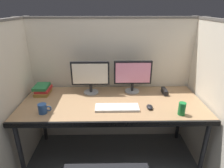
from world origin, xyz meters
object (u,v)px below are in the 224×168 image
at_px(red_stapler, 164,91).
at_px(soda_can, 182,109).
at_px(computer_mouse, 150,107).
at_px(coffee_mug, 43,109).
at_px(book_stack, 43,89).
at_px(monitor_left, 90,75).
at_px(keyboard_main, 117,108).
at_px(desk, 112,106).
at_px(monitor_right, 133,74).

bearing_deg(red_stapler, soda_can, -85.94).
height_order(computer_mouse, coffee_mug, coffee_mug).
bearing_deg(book_stack, red_stapler, -1.17).
bearing_deg(coffee_mug, computer_mouse, 3.89).
distance_m(computer_mouse, soda_can, 0.30).
xyz_separation_m(red_stapler, soda_can, (0.03, -0.46, 0.03)).
bearing_deg(monitor_left, computer_mouse, -32.01).
distance_m(coffee_mug, soda_can, 1.29).
bearing_deg(computer_mouse, keyboard_main, 179.32).
distance_m(monitor_left, soda_can, 1.02).
bearing_deg(computer_mouse, desk, 158.65).
xyz_separation_m(book_stack, coffee_mug, (0.14, -0.44, -0.00)).
bearing_deg(monitor_left, book_stack, -179.09).
distance_m(monitor_left, computer_mouse, 0.75).
distance_m(computer_mouse, book_stack, 1.22).
xyz_separation_m(desk, book_stack, (-0.80, 0.23, 0.10)).
distance_m(desk, soda_can, 0.70).
distance_m(computer_mouse, coffee_mug, 1.02).
relative_size(red_stapler, book_stack, 0.66).
xyz_separation_m(monitor_right, book_stack, (-1.04, -0.03, -0.17)).
xyz_separation_m(monitor_right, red_stapler, (0.37, -0.06, -0.19)).
bearing_deg(monitor_left, keyboard_main, -52.67).
xyz_separation_m(monitor_left, monitor_right, (0.48, 0.02, 0.00)).
bearing_deg(soda_can, keyboard_main, 168.59).
relative_size(monitor_right, red_stapler, 2.87).
relative_size(red_stapler, coffee_mug, 1.19).
height_order(monitor_left, red_stapler, monitor_left).
xyz_separation_m(monitor_left, red_stapler, (0.85, -0.04, -0.19)).
bearing_deg(computer_mouse, monitor_left, 147.99).
height_order(desk, monitor_left, monitor_left).
distance_m(monitor_left, coffee_mug, 0.63).
height_order(red_stapler, book_stack, book_stack).
height_order(desk, monitor_right, monitor_right).
distance_m(red_stapler, book_stack, 1.40).
relative_size(monitor_left, monitor_right, 1.00).
bearing_deg(soda_can, computer_mouse, 156.87).
bearing_deg(soda_can, red_stapler, 94.06).
bearing_deg(computer_mouse, monitor_right, 107.56).
bearing_deg(red_stapler, keyboard_main, -148.79).
relative_size(monitor_left, keyboard_main, 1.00).
xyz_separation_m(coffee_mug, soda_can, (1.29, -0.05, 0.01)).
bearing_deg(red_stapler, monitor_left, 177.47).
xyz_separation_m(desk, soda_can, (0.64, -0.26, 0.11)).
bearing_deg(monitor_right, coffee_mug, -152.06).
relative_size(computer_mouse, book_stack, 0.42).
bearing_deg(keyboard_main, computer_mouse, -0.68).
height_order(desk, computer_mouse, computer_mouse).
height_order(book_stack, soda_can, soda_can).
bearing_deg(keyboard_main, monitor_left, 127.33).
bearing_deg(book_stack, keyboard_main, -23.65).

